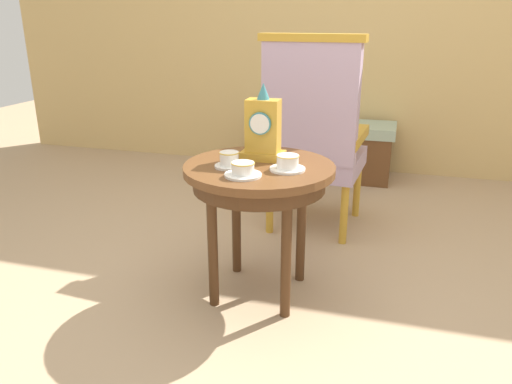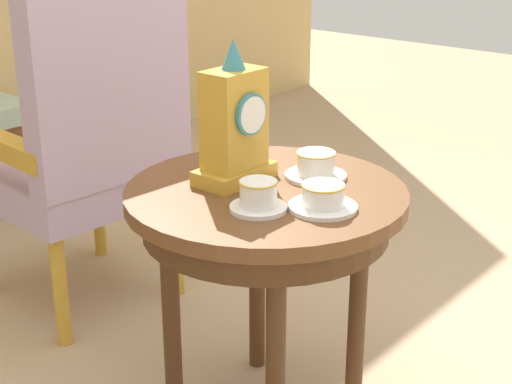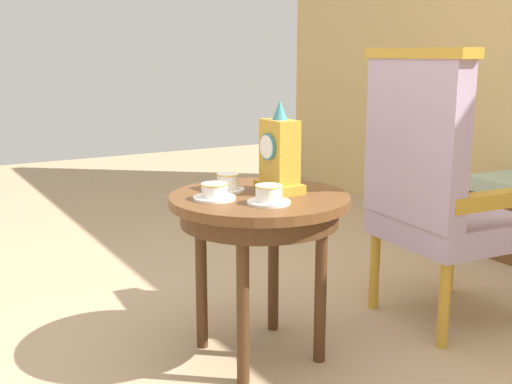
{
  "view_description": "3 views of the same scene",
  "coord_description": "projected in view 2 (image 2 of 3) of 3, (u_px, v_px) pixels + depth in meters",
  "views": [
    {
      "loc": [
        0.47,
        -1.88,
        1.22
      ],
      "look_at": [
        -0.11,
        0.12,
        0.48
      ],
      "focal_mm": 34.52,
      "sensor_mm": 36.0,
      "label": 1
    },
    {
      "loc": [
        -1.38,
        -0.99,
        1.25
      ],
      "look_at": [
        -0.15,
        0.05,
        0.64
      ],
      "focal_mm": 54.6,
      "sensor_mm": 36.0,
      "label": 2
    },
    {
      "loc": [
        1.83,
        -1.07,
        1.12
      ],
      "look_at": [
        -0.1,
        0.06,
        0.63
      ],
      "focal_mm": 44.43,
      "sensor_mm": 36.0,
      "label": 3
    }
  ],
  "objects": [
    {
      "name": "side_table",
      "position": [
        266.0,
        220.0,
        1.82
      ],
      "size": [
        0.65,
        0.65,
        0.62
      ],
      "color": "brown",
      "rests_on": "ground"
    },
    {
      "name": "teacup_right",
      "position": [
        323.0,
        198.0,
        1.66
      ],
      "size": [
        0.15,
        0.15,
        0.06
      ],
      "color": "white",
      "rests_on": "side_table"
    },
    {
      "name": "teacup_center",
      "position": [
        316.0,
        166.0,
        1.85
      ],
      "size": [
        0.15,
        0.15,
        0.07
      ],
      "color": "white",
      "rests_on": "side_table"
    },
    {
      "name": "mantel_clock",
      "position": [
        235.0,
        126.0,
        1.79
      ],
      "size": [
        0.19,
        0.11,
        0.34
      ],
      "color": "gold",
      "rests_on": "side_table"
    },
    {
      "name": "armchair",
      "position": [
        90.0,
        130.0,
        2.34
      ],
      "size": [
        0.58,
        0.57,
        1.14
      ],
      "color": "#B299B7",
      "rests_on": "ground"
    },
    {
      "name": "teacup_left",
      "position": [
        258.0,
        196.0,
        1.66
      ],
      "size": [
        0.12,
        0.12,
        0.07
      ],
      "color": "white",
      "rests_on": "side_table"
    }
  ]
}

